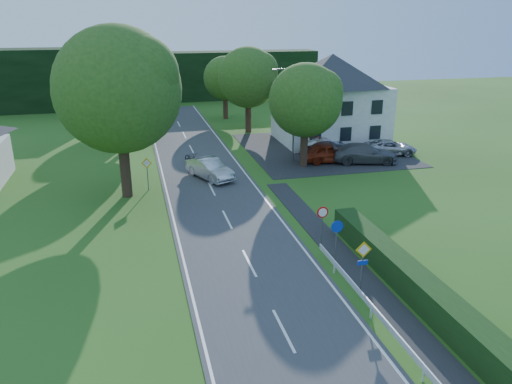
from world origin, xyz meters
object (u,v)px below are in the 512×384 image
object	(u,v)px
moving_car	(210,169)
parked_car_grey	(364,153)
streetlight	(292,110)
motorcycle	(191,158)
parked_car_red	(329,153)
parked_car_silver_b	(390,147)
parked_car_silver_a	(325,146)
parasol	(318,148)

from	to	relation	value
moving_car	parked_car_grey	distance (m)	13.66
streetlight	motorcycle	world-z (taller)	streetlight
motorcycle	parked_car_red	world-z (taller)	parked_car_red
parked_car_grey	streetlight	bearing A→B (deg)	83.28
motorcycle	parked_car_silver_b	size ratio (longest dim) A/B	0.43
motorcycle	moving_car	bearing A→B (deg)	-101.74
parked_car_silver_a	parked_car_grey	xyz separation A→B (m)	(2.14, -3.79, 0.12)
parked_car_silver_a	parasol	xyz separation A→B (m)	(-1.39, -1.94, 0.38)
motorcycle	parked_car_silver_a	bearing A→B (deg)	-20.70
moving_car	parked_car_silver_a	xyz separation A→B (m)	(11.47, 4.98, -0.08)
parked_car_grey	parasol	distance (m)	3.99
parasol	motorcycle	bearing A→B (deg)	173.65
streetlight	parked_car_grey	distance (m)	7.24
motorcycle	parasol	world-z (taller)	parasol
streetlight	moving_car	bearing A→B (deg)	-155.86
motorcycle	parked_car_grey	size ratio (longest dim) A/B	0.36
parasol	streetlight	bearing A→B (deg)	169.13
motorcycle	parked_car_silver_b	world-z (taller)	parked_car_silver_b
parked_car_silver_b	parasol	xyz separation A→B (m)	(-7.03, -0.09, 0.42)
parasol	moving_car	bearing A→B (deg)	-163.26
moving_car	parked_car_silver_a	bearing A→B (deg)	-0.50
streetlight	parked_car_grey	bearing A→B (deg)	-21.38
parked_car_silver_b	parasol	world-z (taller)	parasol
moving_car	parked_car_grey	xyz separation A→B (m)	(13.61, 1.19, 0.04)
parked_car_grey	parked_car_silver_b	xyz separation A→B (m)	(3.50, 1.93, -0.16)
parked_car_red	parasol	distance (m)	1.19
moving_car	parasol	distance (m)	10.54
parked_car_red	parasol	xyz separation A→B (m)	(-0.66, 0.96, 0.24)
motorcycle	parked_car_red	size ratio (longest dim) A/B	0.41
moving_car	parked_car_red	bearing A→B (deg)	-13.02
streetlight	parked_car_red	world-z (taller)	streetlight
parked_car_silver_b	streetlight	bearing A→B (deg)	101.75
streetlight	parasol	size ratio (longest dim) A/B	3.34
parked_car_silver_a	parked_car_silver_b	xyz separation A→B (m)	(5.64, -1.85, -0.04)
motorcycle	parked_car_silver_b	bearing A→B (deg)	-27.62
parked_car_red	parked_car_silver_a	distance (m)	2.99
streetlight	parked_car_red	distance (m)	4.87
parked_car_silver_a	parasol	world-z (taller)	parasol
motorcycle	parked_car_silver_b	distance (m)	18.08
moving_car	motorcycle	world-z (taller)	moving_car
streetlight	moving_car	world-z (taller)	streetlight
parked_car_grey	motorcycle	bearing A→B (deg)	92.74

